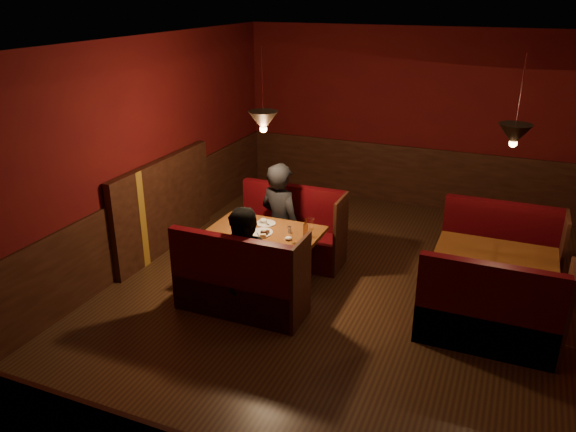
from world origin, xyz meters
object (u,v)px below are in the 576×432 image
at_px(diner_b, 247,247).
at_px(second_bench_near, 489,320).
at_px(main_bench_far, 291,237).
at_px(main_bench_near, 239,288).
at_px(main_table, 266,243).
at_px(second_table, 494,268).
at_px(diner_a, 280,202).
at_px(second_bench_far, 498,258).

bearing_deg(diner_b, second_bench_near, -13.99).
distance_m(main_bench_far, main_bench_near, 1.52).
relative_size(main_bench_near, diner_b, 0.93).
height_order(main_table, second_table, main_table).
bearing_deg(second_bench_near, diner_a, 160.75).
bearing_deg(main_bench_far, main_table, -91.18).
distance_m(main_bench_far, diner_a, 0.59).
distance_m(main_table, second_bench_far, 2.89).
xyz_separation_m(main_bench_far, diner_a, (-0.07, -0.19, 0.55)).
relative_size(main_bench_near, diner_a, 0.84).
bearing_deg(second_table, main_bench_far, 171.92).
xyz_separation_m(main_bench_far, second_table, (2.59, -0.37, 0.21)).
relative_size(main_table, main_bench_far, 0.91).
distance_m(main_bench_far, diner_b, 1.50).
bearing_deg(second_bench_near, main_bench_near, -171.47).
bearing_deg(main_bench_far, diner_b, -87.59).
bearing_deg(diner_a, second_bench_far, -147.80).
xyz_separation_m(second_table, second_bench_far, (0.03, 0.76, -0.21)).
bearing_deg(main_table, main_bench_far, 88.82).
bearing_deg(main_bench_far, second_bench_near, -23.38).
xyz_separation_m(main_bench_far, second_bench_near, (2.62, -1.13, 0.00)).
bearing_deg(second_bench_near, diner_b, -173.55).
xyz_separation_m(diner_a, diner_b, (0.13, -1.23, -0.08)).
distance_m(second_bench_near, diner_a, 2.90).
xyz_separation_m(main_bench_far, second_bench_far, (2.62, 0.40, 0.00)).
xyz_separation_m(main_table, main_bench_near, (0.02, -0.76, -0.23)).
xyz_separation_m(main_bench_near, second_table, (2.59, 1.16, 0.21)).
relative_size(second_bench_far, diner_a, 0.81).
bearing_deg(main_table, second_bench_near, -8.00).
height_order(main_table, main_bench_far, main_bench_far).
relative_size(main_table, second_table, 1.05).
relative_size(main_table, second_bench_far, 0.95).
bearing_deg(main_bench_near, diner_a, 93.07).
relative_size(second_table, second_bench_far, 0.90).
distance_m(second_bench_far, diner_a, 2.81).
relative_size(main_table, diner_b, 0.84).
relative_size(main_bench_near, second_bench_near, 1.04).
relative_size(second_bench_far, second_bench_near, 1.00).
height_order(main_bench_near, diner_a, diner_a).
height_order(main_bench_far, second_bench_near, second_bench_near).
bearing_deg(diner_b, main_bench_far, 71.96).
xyz_separation_m(main_bench_near, diner_b, (0.06, 0.10, 0.47)).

